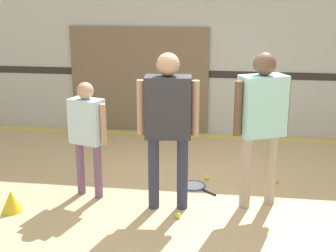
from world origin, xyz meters
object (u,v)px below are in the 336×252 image
Objects in this scene: person_student_right at (262,114)px; racket_spare_on_floor at (194,186)px; person_student_left at (87,127)px; tennis_ball_near_instructor at (178,215)px; training_cone at (11,201)px; tennis_ball_stray_left at (276,180)px; person_instructor at (168,115)px; tennis_ball_by_spare_racket at (207,177)px.

racket_spare_on_floor is at bearing -54.66° from person_student_right.
racket_spare_on_floor is (1.22, 0.42, -0.85)m from person_student_left.
training_cone is (-1.85, -0.10, 0.09)m from tennis_ball_near_instructor.
person_student_right is at bearing -111.31° from tennis_ball_stray_left.
person_student_right reaches higher than tennis_ball_near_instructor.
person_student_right is 2.93m from training_cone.
person_instructor is at bearing -144.53° from tennis_ball_stray_left.
person_instructor is 26.65× the size of tennis_ball_by_spare_racket.
tennis_ball_near_instructor and tennis_ball_by_spare_racket have the same top height.
tennis_ball_near_instructor is (1.12, -0.44, -0.82)m from person_student_left.
person_student_right is 26.57× the size of tennis_ball_by_spare_racket.
person_student_right reaches higher than person_student_left.
tennis_ball_stray_left is at bearing 55.63° from racket_spare_on_floor.
training_cone is at bearing -125.17° from person_student_left.
person_instructor is 1.09m from tennis_ball_near_instructor.
person_student_left is 2.62× the size of racket_spare_on_floor.
person_instructor reaches higher than person_student_right.
person_student_left reaches higher than racket_spare_on_floor.
racket_spare_on_floor is 0.87m from tennis_ball_near_instructor.
tennis_ball_near_instructor is (-0.10, -0.86, 0.02)m from racket_spare_on_floor.
person_student_left is 1.99m from person_student_right.
tennis_ball_by_spare_racket is at bearing 44.69° from person_student_left.
person_student_right is at bearing 6.21° from person_instructor.
person_instructor is 1.02m from person_student_left.
racket_spare_on_floor is at bearing 62.78° from person_instructor.
tennis_ball_by_spare_racket is at bearing 29.94° from training_cone.
person_student_right is 1.29m from tennis_ball_stray_left.
racket_spare_on_floor is 0.29m from tennis_ball_by_spare_racket.
person_student_right is 1.43m from tennis_ball_near_instructor.
tennis_ball_near_instructor is at bearing -56.63° from racket_spare_on_floor.
person_instructor is 1.99m from training_cone.
tennis_ball_stray_left is (2.25, 0.70, -0.82)m from person_student_left.
tennis_ball_by_spare_racket is 0.27× the size of training_cone.
training_cone is (-0.74, -0.54, -0.73)m from person_student_left.
racket_spare_on_floor is 2.13× the size of training_cone.
person_student_right is 26.57× the size of tennis_ball_near_instructor.
person_student_left is at bearing -25.91° from person_student_right.
person_student_left reaches higher than tennis_ball_by_spare_racket.
person_student_left is 1.46m from tennis_ball_near_instructor.
person_instructor is 7.12× the size of training_cone.
tennis_ball_by_spare_racket is at bearing -177.77° from tennis_ball_stray_left.
racket_spare_on_floor is 7.99× the size of tennis_ball_by_spare_racket.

